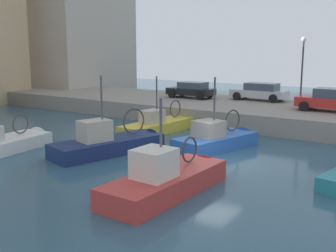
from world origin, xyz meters
TOP-DOWN VIEW (x-y plane):
  - water_surface at (0.00, 0.00)m, footprint 80.00×80.00m
  - quay_wall at (11.50, 0.00)m, footprint 9.00×56.00m
  - fishing_boat_navy at (-1.11, 4.99)m, footprint 6.92×3.51m
  - fishing_boat_red at (-4.37, -0.69)m, footprint 6.57×2.31m
  - fishing_boat_blue at (2.84, 0.92)m, footprint 5.90×3.16m
  - fishing_boat_yellow at (4.79, 6.03)m, footprint 6.96×2.30m
  - fishing_boat_white at (-4.27, 9.78)m, footprint 6.88×2.61m
  - parked_car_silver at (14.12, 3.24)m, footprint 1.93×4.38m
  - parked_car_red at (11.30, -2.77)m, footprint 1.99×4.21m
  - parked_car_black at (12.51, 8.51)m, footprint 1.96×3.89m
  - quay_streetlamp at (13.00, -0.27)m, footprint 0.36×0.36m

SIDE VIEW (x-z plane):
  - water_surface at x=0.00m, z-range 0.00..0.00m
  - fishing_boat_yellow at x=4.79m, z-range -2.06..2.27m
  - fishing_boat_white at x=-4.27m, z-range -1.87..2.10m
  - fishing_boat_blue at x=2.84m, z-range -2.20..2.46m
  - fishing_boat_navy at x=-1.11m, z-range -2.29..2.55m
  - fishing_boat_red at x=-4.37m, z-range -2.08..2.35m
  - quay_wall at x=11.50m, z-range 0.00..1.20m
  - parked_car_black at x=12.51m, z-range 1.22..2.53m
  - parked_car_silver at x=14.12m, z-range 1.22..2.59m
  - parked_car_red at x=11.30m, z-range 1.21..2.70m
  - quay_streetlamp at x=13.00m, z-range 2.04..6.87m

